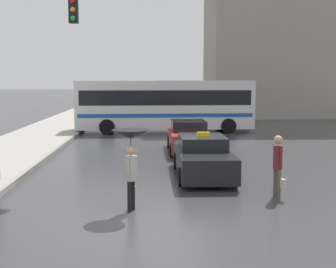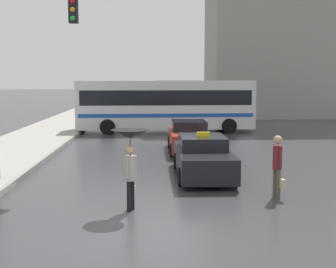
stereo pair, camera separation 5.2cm
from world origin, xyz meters
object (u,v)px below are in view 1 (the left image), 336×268
object	(u,v)px
sedan_red	(189,137)
pedestrian_with_umbrella	(131,148)
city_bus	(165,104)
pedestrian_man	(278,163)
taxi	(203,157)
traffic_light	(25,52)

from	to	relation	value
sedan_red	pedestrian_with_umbrella	distance (m)	10.29
city_bus	pedestrian_man	world-z (taller)	city_bus
pedestrian_with_umbrella	pedestrian_man	size ratio (longest dim) A/B	1.17
pedestrian_man	taxi	bearing A→B (deg)	-162.92
city_bus	traffic_light	distance (m)	16.07
city_bus	traffic_light	size ratio (longest dim) A/B	1.82
sedan_red	pedestrian_with_umbrella	xyz separation A→B (m)	(-2.34, -9.98, 0.98)
city_bus	traffic_light	bearing A→B (deg)	-20.40
taxi	pedestrian_with_umbrella	size ratio (longest dim) A/B	2.22
pedestrian_with_umbrella	city_bus	bearing A→B (deg)	14.67
city_bus	traffic_light	xyz separation A→B (m)	(-4.94, -15.10, 2.43)
taxi	pedestrian_with_umbrella	bearing A→B (deg)	61.17
taxi	sedan_red	bearing A→B (deg)	-89.73
taxi	city_bus	xyz separation A→B (m)	(-0.89, 14.03, 1.18)
taxi	traffic_light	size ratio (longest dim) A/B	0.75
taxi	pedestrian_man	distance (m)	3.67
sedan_red	city_bus	distance (m)	8.48
sedan_red	pedestrian_man	xyz separation A→B (m)	(1.83, -8.86, 0.36)
city_bus	pedestrian_with_umbrella	xyz separation A→B (m)	(-1.47, -18.33, -0.19)
taxi	pedestrian_with_umbrella	distance (m)	5.01
traffic_light	taxi	bearing A→B (deg)	10.41
sedan_red	pedestrian_with_umbrella	size ratio (longest dim) A/B	2.10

